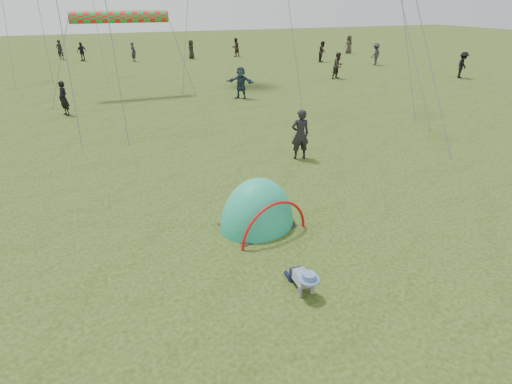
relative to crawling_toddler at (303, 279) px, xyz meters
name	(u,v)px	position (x,y,z in m)	size (l,w,h in m)	color
ground	(322,281)	(0.50, 0.10, -0.28)	(140.00, 140.00, 0.00)	#163C09
crawling_toddler	(303,279)	(0.00, 0.00, 0.00)	(0.51, 0.73, 0.56)	black
popup_tent	(257,225)	(0.08, 2.63, -0.28)	(1.93, 1.59, 2.50)	#1C9179
standing_adult	(300,134)	(3.19, 6.44, 0.60)	(0.64, 0.42, 1.76)	black
crowd_person_0	(60,50)	(-5.86, 37.70, 0.59)	(0.64, 0.42, 1.75)	black
crowd_person_1	(236,47)	(10.09, 33.83, 0.59)	(0.84, 0.65, 1.73)	black
crowd_person_3	(376,54)	(19.40, 24.13, 0.62)	(1.16, 0.67, 1.80)	#2F2D34
crowd_person_4	(191,49)	(5.68, 33.86, 0.57)	(0.82, 0.54, 1.69)	black
crowd_person_5	(241,83)	(4.44, 16.24, 0.59)	(1.62, 0.52, 1.75)	#233441
crowd_person_6	(64,98)	(-4.72, 15.86, 0.53)	(0.59, 0.39, 1.62)	black
crowd_person_7	(323,52)	(16.15, 27.45, 0.61)	(0.86, 0.67, 1.77)	black
crowd_person_8	(82,52)	(-3.95, 35.95, 0.53)	(0.95, 0.40, 1.63)	black
crowd_person_9	(462,65)	(21.23, 16.60, 0.62)	(1.16, 0.67, 1.80)	black
crowd_person_10	(349,44)	(21.87, 31.97, 0.61)	(0.87, 0.56, 1.77)	#352E25
crowd_person_12	(133,52)	(0.38, 33.95, 0.54)	(0.60, 0.39, 1.64)	#26262B
crowd_person_13	(338,66)	(12.91, 19.63, 0.61)	(0.87, 0.68, 1.79)	#2D2620
rainbow_tube_kite	(120,17)	(-1.39, 19.29, 3.97)	(0.64, 0.64, 5.16)	red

